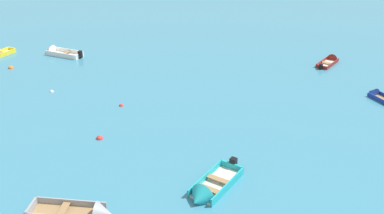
{
  "coord_description": "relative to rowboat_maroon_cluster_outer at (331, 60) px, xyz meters",
  "views": [
    {
      "loc": [
        -0.71,
        -9.56,
        15.3
      ],
      "look_at": [
        0.0,
        21.19,
        0.15
      ],
      "focal_mm": 43.49,
      "sensor_mm": 36.0,
      "label": 1
    }
  ],
  "objects": [
    {
      "name": "mooring_buoy_trailing",
      "position": [
        -19.27,
        -13.74,
        -0.15
      ],
      "size": [
        0.45,
        0.45,
        0.45
      ],
      "primitive_type": "sphere",
      "color": "red",
      "rests_on": "ground_plane"
    },
    {
      "name": "rowboat_white_near_camera",
      "position": [
        -25.9,
        2.71,
        0.07
      ],
      "size": [
        4.12,
        2.79,
        1.18
      ],
      "color": "beige",
      "rests_on": "ground_plane"
    },
    {
      "name": "rowboat_deep_blue_far_right",
      "position": [
        1.37,
        -7.9,
        0.0
      ],
      "size": [
        2.24,
        3.37,
        0.93
      ],
      "color": "#99754C",
      "rests_on": "ground_plane"
    },
    {
      "name": "mooring_buoy_central",
      "position": [
        -18.4,
        -8.84,
        -0.15
      ],
      "size": [
        0.33,
        0.33,
        0.33
      ],
      "primitive_type": "sphere",
      "color": "red",
      "rests_on": "ground_plane"
    },
    {
      "name": "rowboat_turquoise_near_right",
      "position": [
        -12.54,
        -19.91,
        0.08
      ],
      "size": [
        3.5,
        4.22,
        1.39
      ],
      "color": "beige",
      "rests_on": "ground_plane"
    },
    {
      "name": "mooring_buoy_midfield",
      "position": [
        -24.25,
        -6.16,
        -0.15
      ],
      "size": [
        0.31,
        0.31,
        0.31
      ],
      "primitive_type": "sphere",
      "color": "silver",
      "rests_on": "ground_plane"
    },
    {
      "name": "rowboat_grey_midfield_left",
      "position": [
        -18.63,
        -21.59,
        0.06
      ],
      "size": [
        4.46,
        1.93,
        1.24
      ],
      "color": "#99754C",
      "rests_on": "ground_plane"
    },
    {
      "name": "mooring_buoy_near_foreground",
      "position": [
        -29.2,
        -0.92,
        -0.15
      ],
      "size": [
        0.46,
        0.46,
        0.46
      ],
      "primitive_type": "sphere",
      "color": "orange",
      "rests_on": "ground_plane"
    },
    {
      "name": "rowboat_maroon_cluster_outer",
      "position": [
        0.0,
        0.0,
        0.0
      ],
      "size": [
        2.77,
        3.12,
        0.97
      ],
      "color": "beige",
      "rests_on": "ground_plane"
    }
  ]
}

